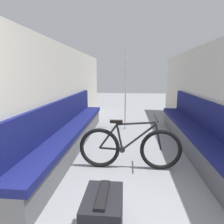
# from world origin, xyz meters

# --- Properties ---
(wall_left) EXTENTS (0.10, 9.28, 2.12)m
(wall_left) POSITION_xyz_m (-1.49, 3.04, 1.06)
(wall_left) COLOR beige
(wall_left) RESTS_ON ground
(wall_right) EXTENTS (0.10, 9.28, 2.12)m
(wall_right) POSITION_xyz_m (1.49, 3.04, 1.06)
(wall_right) COLOR beige
(wall_right) RESTS_ON ground
(bench_seat_row_left) EXTENTS (0.45, 4.56, 1.02)m
(bench_seat_row_left) POSITION_xyz_m (-1.25, 3.14, 0.33)
(bench_seat_row_left) COLOR #5B5B60
(bench_seat_row_left) RESTS_ON ground
(bench_seat_row_right) EXTENTS (0.45, 4.56, 1.02)m
(bench_seat_row_right) POSITION_xyz_m (1.25, 3.14, 0.33)
(bench_seat_row_right) COLOR #5B5B60
(bench_seat_row_right) RESTS_ON ground
(bicycle) EXTENTS (1.64, 0.46, 0.86)m
(bicycle) POSITION_xyz_m (-0.05, 2.34, 0.35)
(bicycle) COLOR black
(bicycle) RESTS_ON ground
(grab_pole_near) EXTENTS (0.08, 0.08, 2.10)m
(grab_pole_near) POSITION_xyz_m (-0.17, 4.69, 1.02)
(grab_pole_near) COLOR gray
(grab_pole_near) RESTS_ON ground
(luggage_bag) EXTENTS (0.34, 0.50, 0.50)m
(luggage_bag) POSITION_xyz_m (-0.28, 0.85, 0.24)
(luggage_bag) COLOR black
(luggage_bag) RESTS_ON ground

